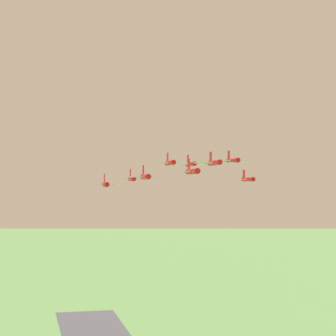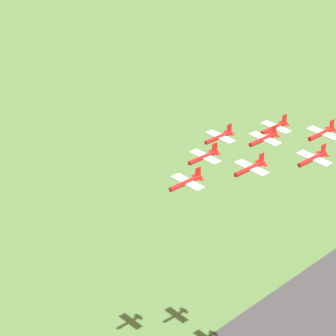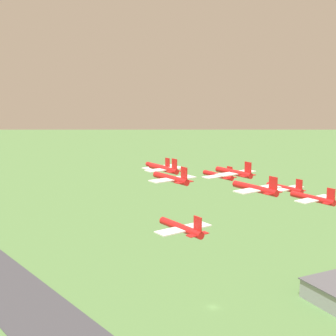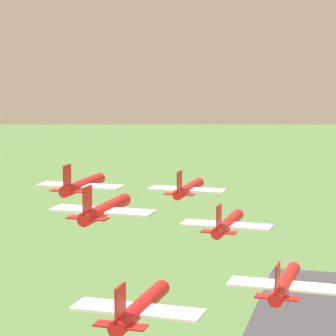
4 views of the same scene
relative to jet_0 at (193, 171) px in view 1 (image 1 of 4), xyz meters
name	(u,v)px [view 1 (image 1 of 4)]	position (x,y,z in m)	size (l,w,h in m)	color
jet_0	(193,171)	(0.00, 0.00, 0.00)	(9.31, 9.71, 3.24)	red
jet_1	(215,163)	(5.53, 14.48, 2.19)	(9.31, 9.71, 3.24)	red
jet_2	(146,177)	(-9.97, 11.87, -1.00)	(9.31, 9.71, 3.24)	red
jet_3	(233,161)	(11.05, 28.97, 3.13)	(9.31, 9.71, 3.24)	red
jet_4	(171,163)	(-4.45, 26.35, 2.53)	(9.31, 9.71, 3.24)	red
jet_5	(106,184)	(-19.95, 23.73, -2.73)	(9.31, 9.71, 3.24)	red
jet_6	(249,179)	(16.58, 43.45, -1.38)	(9.31, 9.71, 3.24)	red
jet_7	(191,164)	(1.08, 40.83, 2.64)	(9.31, 9.71, 3.24)	red
jet_8	(133,179)	(-14.42, 38.22, -1.31)	(9.31, 9.71, 3.24)	red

